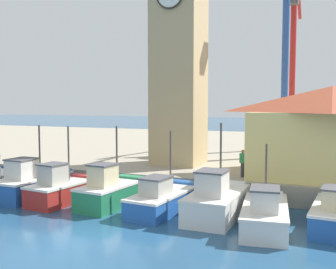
# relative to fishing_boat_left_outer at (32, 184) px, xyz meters

# --- Properties ---
(ground_plane) EXTENTS (300.00, 300.00, 0.00)m
(ground_plane) POSITION_rel_fishing_boat_left_outer_xyz_m (6.82, -5.37, -0.80)
(ground_plane) COLOR navy
(quay_wharf) EXTENTS (120.00, 40.00, 1.16)m
(quay_wharf) POSITION_rel_fishing_boat_left_outer_xyz_m (6.82, 23.26, -0.22)
(quay_wharf) COLOR #9E937F
(quay_wharf) RESTS_ON ground
(fishing_boat_left_outer) EXTENTS (2.30, 4.96, 4.19)m
(fishing_boat_left_outer) POSITION_rel_fishing_boat_left_outer_xyz_m (0.00, 0.00, 0.00)
(fishing_boat_left_outer) COLOR #2356A8
(fishing_boat_left_outer) RESTS_ON ground
(fishing_boat_left_inner) EXTENTS (2.34, 4.30, 4.21)m
(fishing_boat_left_inner) POSITION_rel_fishing_boat_left_outer_xyz_m (2.46, -0.43, -0.04)
(fishing_boat_left_inner) COLOR #AD2823
(fishing_boat_left_inner) RESTS_ON ground
(fishing_boat_mid_left) EXTENTS (2.32, 4.40, 4.26)m
(fishing_boat_mid_left) POSITION_rel_fishing_boat_left_outer_xyz_m (5.34, -0.06, -0.00)
(fishing_boat_mid_left) COLOR #237A4C
(fishing_boat_mid_left) RESTS_ON ground
(fishing_boat_center) EXTENTS (2.38, 5.27, 4.05)m
(fishing_boat_center) POSITION_rel_fishing_boat_left_outer_xyz_m (8.32, 0.18, -0.15)
(fishing_boat_center) COLOR #2356A8
(fishing_boat_center) RESTS_ON ground
(fishing_boat_mid_right) EXTENTS (2.29, 4.85, 4.53)m
(fishing_boat_mid_right) POSITION_rel_fishing_boat_left_outer_xyz_m (11.10, 0.07, 0.01)
(fishing_boat_mid_right) COLOR silver
(fishing_boat_mid_right) RESTS_ON ground
(fishing_boat_right_inner) EXTENTS (2.54, 5.19, 3.66)m
(fishing_boat_right_inner) POSITION_rel_fishing_boat_left_outer_xyz_m (13.50, -0.70, -0.13)
(fishing_boat_right_inner) COLOR silver
(fishing_boat_right_inner) RESTS_ON ground
(clock_tower) EXTENTS (3.79, 3.79, 17.93)m
(clock_tower) POSITION_rel_fishing_boat_left_outer_xyz_m (6.03, 8.22, 8.95)
(clock_tower) COLOR tan
(clock_tower) RESTS_ON quay_wharf
(warehouse_right) EXTENTS (9.26, 6.81, 5.33)m
(warehouse_right) POSITION_rel_fishing_boat_left_outer_xyz_m (16.08, 6.97, 3.08)
(warehouse_right) COLOR #E5D17A
(warehouse_right) RESTS_ON quay_wharf
(port_crane_near) EXTENTS (2.92, 7.47, 17.95)m
(port_crane_near) POSITION_rel_fishing_boat_left_outer_xyz_m (12.46, 15.46, 7.09)
(port_crane_near) COLOR navy
(port_crane_near) RESTS_ON quay_wharf
(port_crane_far) EXTENTS (2.00, 10.25, 18.80)m
(port_crane_far) POSITION_rel_fishing_boat_left_outer_xyz_m (12.54, 21.62, 7.02)
(port_crane_far) COLOR maroon
(port_crane_far) RESTS_ON quay_wharf
(dock_worker_near_tower) EXTENTS (0.34, 0.22, 1.62)m
(dock_worker_near_tower) POSITION_rel_fishing_boat_left_outer_xyz_m (11.35, 4.81, 1.21)
(dock_worker_near_tower) COLOR #33333D
(dock_worker_near_tower) RESTS_ON quay_wharf
(dock_worker_along_quay) EXTENTS (0.34, 0.22, 1.62)m
(dock_worker_along_quay) POSITION_rel_fishing_boat_left_outer_xyz_m (11.81, 4.18, 1.21)
(dock_worker_along_quay) COLOR #33333D
(dock_worker_along_quay) RESTS_ON quay_wharf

